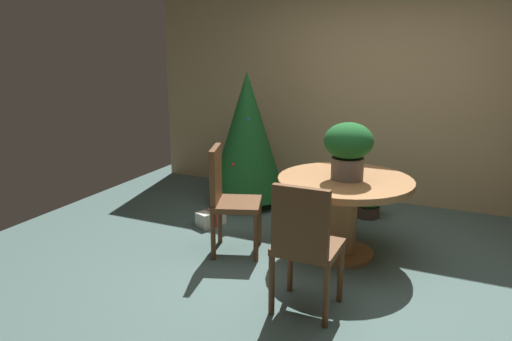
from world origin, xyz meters
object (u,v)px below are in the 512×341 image
object	(u,v)px
round_dining_table	(344,199)
wooden_chair_near	(305,242)
potted_plant	(368,197)
flower_vase	(348,147)
holiday_tree	(247,135)
wooden_chair_left	(228,195)
gift_box_cream	(211,218)

from	to	relation	value
round_dining_table	wooden_chair_near	world-z (taller)	wooden_chair_near
wooden_chair_near	potted_plant	size ratio (longest dim) A/B	2.22
round_dining_table	flower_vase	xyz separation A→B (m)	(0.02, -0.01, 0.47)
wooden_chair_near	holiday_tree	bearing A→B (deg)	124.91
wooden_chair_left	holiday_tree	bearing A→B (deg)	108.15
round_dining_table	wooden_chair_left	distance (m)	1.03
round_dining_table	wooden_chair_left	world-z (taller)	wooden_chair_left
wooden_chair_near	holiday_tree	world-z (taller)	holiday_tree
holiday_tree	potted_plant	world-z (taller)	holiday_tree
wooden_chair_left	flower_vase	bearing A→B (deg)	19.19
potted_plant	holiday_tree	bearing A→B (deg)	-173.80
round_dining_table	flower_vase	bearing A→B (deg)	-28.87
flower_vase	gift_box_cream	bearing A→B (deg)	173.62
gift_box_cream	holiday_tree	bearing A→B (deg)	85.97
holiday_tree	gift_box_cream	bearing A→B (deg)	-94.03
gift_box_cream	wooden_chair_left	bearing A→B (deg)	-46.80
round_dining_table	wooden_chair_left	xyz separation A→B (m)	(-0.97, -0.35, 0.01)
wooden_chair_near	gift_box_cream	size ratio (longest dim) A/B	2.92
round_dining_table	flower_vase	size ratio (longest dim) A/B	2.39
holiday_tree	potted_plant	xyz separation A→B (m)	(1.39, 0.15, -0.60)
wooden_chair_near	gift_box_cream	distance (m)	1.94
wooden_chair_near	holiday_tree	distance (m)	2.44
potted_plant	round_dining_table	bearing A→B (deg)	-90.06
round_dining_table	wooden_chair_near	xyz separation A→B (m)	(0.00, -1.06, 0.01)
round_dining_table	holiday_tree	distance (m)	1.70
holiday_tree	wooden_chair_near	bearing A→B (deg)	-55.09
wooden_chair_left	holiday_tree	distance (m)	1.38
flower_vase	holiday_tree	xyz separation A→B (m)	(-1.40, 0.94, -0.17)
flower_vase	wooden_chair_left	xyz separation A→B (m)	(-0.98, -0.34, -0.46)
flower_vase	gift_box_cream	xyz separation A→B (m)	(-1.46, 0.16, -0.93)
flower_vase	wooden_chair_near	bearing A→B (deg)	-90.94
wooden_chair_left	wooden_chair_near	distance (m)	1.20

